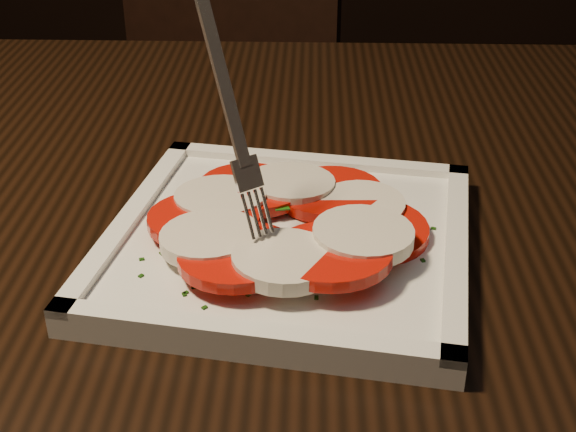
% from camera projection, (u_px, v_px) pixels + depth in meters
% --- Properties ---
extents(table, '(1.21, 0.81, 0.75)m').
position_uv_depth(table, '(212.00, 290.00, 0.71)').
color(table, black).
rests_on(table, ground).
extents(chair, '(0.50, 0.50, 0.93)m').
position_uv_depth(chair, '(215.00, 85.00, 1.49)').
color(chair, black).
rests_on(chair, ground).
extents(plate, '(0.29, 0.29, 0.01)m').
position_uv_depth(plate, '(288.00, 243.00, 0.57)').
color(plate, silver).
rests_on(plate, table).
extents(caprese_salad, '(0.21, 0.20, 0.03)m').
position_uv_depth(caprese_salad, '(288.00, 221.00, 0.56)').
color(caprese_salad, '#BE0B04').
rests_on(caprese_salad, plate).
extents(fork, '(0.07, 0.08, 0.16)m').
position_uv_depth(fork, '(222.00, 103.00, 0.51)').
color(fork, white).
rests_on(fork, caprese_salad).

